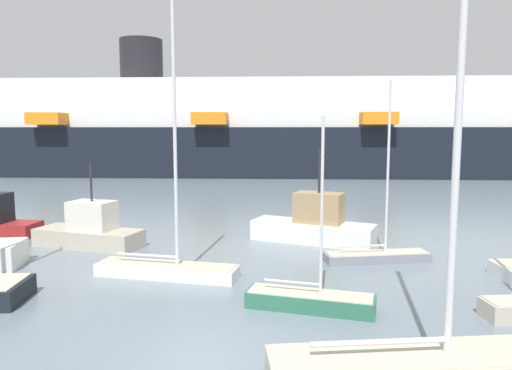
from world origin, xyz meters
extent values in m
plane|color=slate|center=(0.00, 0.00, 0.00)|extent=(600.00, 600.00, 0.00)
cube|color=#2D6B51|center=(2.87, 3.98, 0.27)|extent=(4.49, 1.83, 0.55)
cube|color=beige|center=(2.87, 3.98, 0.57)|extent=(4.30, 1.71, 0.04)
cylinder|color=silver|center=(3.21, 3.93, 3.55)|extent=(0.10, 0.10, 6.00)
cylinder|color=silver|center=(2.24, 4.09, 0.90)|extent=(1.95, 0.40, 0.08)
cube|color=gray|center=(5.93, 10.33, 0.20)|extent=(5.02, 2.29, 0.40)
cube|color=beige|center=(5.93, 10.33, 0.42)|extent=(4.81, 2.16, 0.04)
cylinder|color=silver|center=(6.31, 10.43, 4.36)|extent=(0.12, 0.12, 7.91)
cylinder|color=silver|center=(5.24, 10.15, 0.75)|extent=(2.16, 0.64, 0.09)
cube|color=beige|center=(5.53, -0.76, 0.88)|extent=(7.17, 2.98, 0.04)
cylinder|color=silver|center=(6.10, -0.64, 7.10)|extent=(0.17, 0.17, 12.47)
cylinder|color=silver|center=(4.49, -0.98, 1.21)|extent=(3.24, 0.82, 0.14)
cube|color=white|center=(-3.10, 6.91, 0.25)|extent=(6.09, 1.92, 0.51)
cube|color=beige|center=(-3.10, 6.91, 0.53)|extent=(5.84, 1.79, 0.04)
cylinder|color=silver|center=(-2.62, 6.86, 5.97)|extent=(0.14, 0.14, 10.92)
cylinder|color=silver|center=(-3.96, 7.00, 0.86)|extent=(2.69, 0.38, 0.11)
cube|color=#BCB29E|center=(-8.74, 11.45, 0.46)|extent=(5.98, 3.07, 0.92)
cube|color=silver|center=(-8.46, 11.39, 1.66)|extent=(2.52, 1.92, 1.49)
cylinder|color=#262626|center=(-8.46, 11.39, 3.40)|extent=(0.11, 0.11, 2.00)
cube|color=white|center=(2.93, 13.86, 0.54)|extent=(6.89, 3.82, 1.08)
cube|color=#A3845B|center=(3.25, 13.76, 1.91)|extent=(2.85, 2.16, 1.64)
cylinder|color=#262626|center=(3.25, 13.76, 3.88)|extent=(0.13, 0.13, 2.32)
cube|color=black|center=(-0.10, 54.70, 3.19)|extent=(116.74, 24.23, 6.37)
cube|color=white|center=(-0.10, 54.70, 7.42)|extent=(107.35, 21.64, 2.09)
cube|color=white|center=(-0.10, 54.70, 9.50)|extent=(100.91, 20.35, 2.09)
cube|color=white|center=(-0.10, 54.70, 11.59)|extent=(94.47, 19.05, 2.09)
cube|color=orange|center=(-29.86, 44.18, 7.42)|extent=(4.39, 3.53, 1.46)
cube|color=orange|center=(-9.63, 45.58, 7.42)|extent=(4.39, 3.53, 1.46)
cube|color=orange|center=(10.60, 46.99, 7.42)|extent=(4.39, 3.53, 1.46)
cylinder|color=black|center=(-20.91, 53.26, 15.53)|extent=(5.84, 5.84, 5.79)
camera|label=1|loc=(2.90, -11.76, 6.12)|focal=33.37mm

